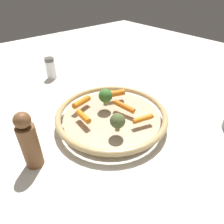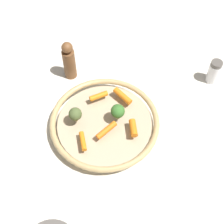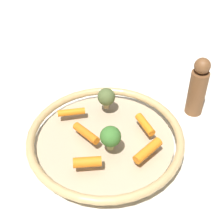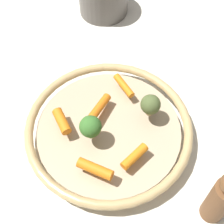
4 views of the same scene
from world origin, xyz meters
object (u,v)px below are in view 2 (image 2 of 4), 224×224
Objects in this scene: baby_carrot_center at (123,96)px; baby_carrot_back at (106,130)px; pepper_mill at (68,61)px; salt_shaker at (214,72)px; broccoli_floret_small at (75,114)px; serving_bowl at (105,124)px; broccoli_floret_large at (118,111)px; baby_carrot_left at (133,128)px; baby_carrot_right at (83,141)px; baby_carrot_near_rim at (99,96)px.

baby_carrot_back is at bearing -141.15° from baby_carrot_center.
salt_shaker is at bearing -31.73° from pepper_mill.
baby_carrot_back is 1.39× the size of broccoli_floret_small.
serving_bowl is 6.61× the size of broccoli_floret_small.
baby_carrot_center is (0.10, 0.08, 0.00)m from baby_carrot_back.
salt_shaker reaches higher than baby_carrot_back.
broccoli_floret_small is at bearing -109.47° from pepper_mill.
broccoli_floret_large is at bearing -131.96° from baby_carrot_center.
baby_carrot_back is 0.78× the size of salt_shaker.
broccoli_floret_small is at bearing 126.35° from baby_carrot_back.
serving_bowl is at bearing 178.57° from salt_shaker.
serving_bowl is at bearing 129.11° from baby_carrot_left.
pepper_mill is (-0.09, 0.19, 0.02)m from baby_carrot_center.
baby_carrot_right is at bearing -101.86° from broccoli_floret_small.
baby_carrot_back is 0.13m from baby_carrot_center.
baby_carrot_center is (0.09, 0.04, 0.03)m from serving_bowl.
baby_carrot_center is at bearing -64.92° from pepper_mill.
broccoli_floret_small is at bearing 139.03° from baby_carrot_left.
pepper_mill is at bearing 148.27° from salt_shaker.
baby_carrot_back is at bearing -1.01° from baby_carrot_right.
serving_bowl is 0.05m from baby_carrot_back.
baby_carrot_center is at bearing 48.04° from broccoli_floret_large.
baby_carrot_right is 0.08m from broccoli_floret_small.
baby_carrot_center is (0.06, -0.04, 0.00)m from baby_carrot_near_rim.
salt_shaker is (0.41, 0.03, -0.01)m from baby_carrot_back.
baby_carrot_right is at bearing 178.99° from baby_carrot_back.
serving_bowl is 0.40m from salt_shaker.
broccoli_floret_large is (-0.05, -0.05, 0.02)m from baby_carrot_center.
serving_bowl is 2.21× the size of pepper_mill.
baby_carrot_left is (-0.03, -0.11, 0.00)m from baby_carrot_center.
baby_carrot_center is at bearing 0.78° from broccoli_floret_small.
baby_carrot_left reaches higher than serving_bowl.
baby_carrot_left is 0.07m from broccoli_floret_large.
broccoli_floret_small is 0.12m from broccoli_floret_large.
baby_carrot_left is (0.06, -0.07, 0.03)m from serving_bowl.
baby_carrot_near_rim is 1.16× the size of broccoli_floret_small.
baby_carrot_center is 0.75× the size of salt_shaker.
broccoli_floret_large is at bearing 27.47° from baby_carrot_back.
broccoli_floret_small reaches higher than baby_carrot_near_rim.
baby_carrot_left is 0.35m from salt_shaker.
pepper_mill is (-0.03, 0.16, 0.02)m from baby_carrot_near_rim.
baby_carrot_center reaches higher than baby_carrot_near_rim.
baby_carrot_right is (-0.18, -0.08, -0.00)m from baby_carrot_center.
serving_bowl is at bearing -30.43° from broccoli_floret_small.
baby_carrot_near_rim is at bearing -80.34° from pepper_mill.
baby_carrot_back is at bearing -110.51° from serving_bowl.
baby_carrot_left reaches higher than baby_carrot_near_rim.
broccoli_floret_large reaches higher than baby_carrot_left.
broccoli_floret_large is at bearing -14.02° from serving_bowl.
baby_carrot_right is at bearing -133.84° from baby_carrot_near_rim.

